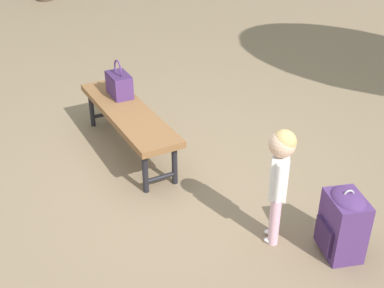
# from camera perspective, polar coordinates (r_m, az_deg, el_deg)

# --- Properties ---
(ground_plane) EXTENTS (40.00, 40.00, 0.00)m
(ground_plane) POSITION_cam_1_polar(r_m,az_deg,el_deg) (4.31, -1.65, -4.81)
(ground_plane) COLOR #7F6B51
(ground_plane) RESTS_ON ground
(park_bench) EXTENTS (1.64, 0.60, 0.45)m
(park_bench) POSITION_cam_1_polar(r_m,az_deg,el_deg) (4.65, -7.49, 3.33)
(park_bench) COLOR brown
(park_bench) RESTS_ON ground
(handbag) EXTENTS (0.34, 0.23, 0.37)m
(handbag) POSITION_cam_1_polar(r_m,az_deg,el_deg) (4.89, -8.49, 6.98)
(handbag) COLOR #4C2D66
(handbag) RESTS_ON park_bench
(child_standing) EXTENTS (0.19, 0.19, 0.92)m
(child_standing) POSITION_cam_1_polar(r_m,az_deg,el_deg) (3.43, 10.21, -2.98)
(child_standing) COLOR #E5B2C6
(child_standing) RESTS_ON ground
(backpack_large) EXTENTS (0.39, 0.36, 0.54)m
(backpack_large) POSITION_cam_1_polar(r_m,az_deg,el_deg) (3.62, 17.22, -8.66)
(backpack_large) COLOR #4C2D66
(backpack_large) RESTS_ON ground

